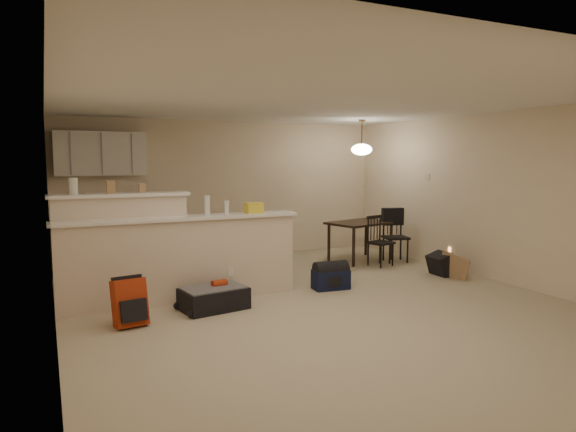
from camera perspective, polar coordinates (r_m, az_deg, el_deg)
room at (r=6.29m, az=3.56°, el=1.22°), size 7.00×7.02×2.50m
breakfast_bar at (r=6.70m, az=-14.01°, el=-4.19°), size 3.08×0.58×1.39m
upper_cabinets at (r=8.85m, az=-20.11°, el=6.53°), size 1.40×0.34×0.70m
kitchen_counter at (r=8.84m, az=-18.38°, el=-2.85°), size 1.80×0.60×0.90m
thermostat at (r=9.27m, az=15.20°, el=4.19°), size 0.02×0.12×0.12m
jar at (r=6.62m, az=-22.74°, el=3.08°), size 0.10×0.10×0.20m
cereal_box at (r=6.65m, az=-19.09°, el=3.06°), size 0.10×0.07×0.16m
small_box at (r=6.71m, az=-15.89°, el=3.02°), size 0.08×0.06×0.12m
bottle_a at (r=6.68m, az=-8.98°, el=1.19°), size 0.07×0.07×0.26m
bottle_b at (r=6.76m, az=-6.84°, el=0.95°), size 0.06×0.06×0.18m
bag_lump at (r=6.90m, az=-3.82°, el=0.91°), size 0.22×0.18×0.14m
dining_table at (r=9.23m, az=8.05°, el=-1.16°), size 1.27×1.00×0.70m
pendant_lamp at (r=9.16m, az=8.18°, el=7.39°), size 0.36×0.36×0.62m
dining_chair_near at (r=8.85m, az=10.26°, el=-2.77°), size 0.44×0.43×0.85m
dining_chair_far at (r=9.26m, az=11.87°, el=-2.18°), size 0.49×0.48×0.92m
suitcase at (r=6.35m, az=-8.25°, el=-9.08°), size 0.83×0.61×0.26m
red_backpack at (r=5.91m, az=-17.19°, el=-9.18°), size 0.37×0.26×0.51m
navy_duffel at (r=7.25m, az=4.77°, el=-7.04°), size 0.52×0.32×0.27m
black_daypack at (r=8.41m, az=16.70°, el=-5.19°), size 0.30×0.40×0.34m
cardboard_sheet at (r=8.23m, az=17.94°, el=-5.38°), size 0.12×0.48×0.37m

